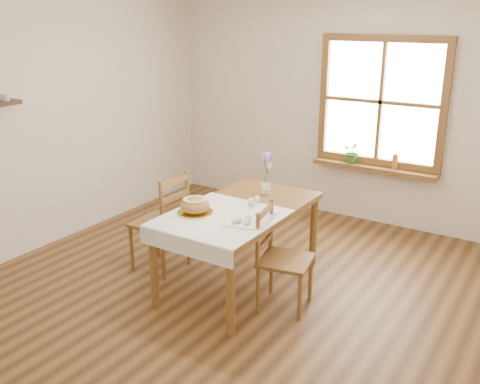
% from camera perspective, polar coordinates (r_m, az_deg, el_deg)
% --- Properties ---
extents(ground, '(5.00, 5.00, 0.00)m').
position_cam_1_polar(ground, '(4.86, -1.95, -11.07)').
color(ground, brown).
rests_on(ground, ground).
extents(room_walls, '(4.60, 5.10, 2.65)m').
position_cam_1_polar(room_walls, '(4.28, -2.20, 9.19)').
color(room_walls, beige).
rests_on(room_walls, ground).
extents(window, '(1.46, 0.08, 1.46)m').
position_cam_1_polar(window, '(6.31, 14.82, 9.28)').
color(window, olive).
rests_on(window, ground).
extents(window_sill, '(1.46, 0.20, 0.05)m').
position_cam_1_polar(window_sill, '(6.40, 14.07, 2.49)').
color(window_sill, olive).
rests_on(window_sill, ground).
extents(dining_table, '(0.90, 1.60, 0.75)m').
position_cam_1_polar(dining_table, '(4.80, 0.00, -2.66)').
color(dining_table, olive).
rests_on(dining_table, ground).
extents(table_linen, '(0.91, 0.99, 0.01)m').
position_cam_1_polar(table_linen, '(4.53, -2.08, -2.77)').
color(table_linen, silver).
rests_on(table_linen, dining_table).
extents(chair_left, '(0.49, 0.47, 0.98)m').
position_cam_1_polar(chair_left, '(5.24, -8.64, -3.08)').
color(chair_left, olive).
rests_on(chair_left, ground).
extents(chair_right, '(0.51, 0.50, 0.89)m').
position_cam_1_polar(chair_right, '(4.53, 4.88, -7.12)').
color(chair_right, olive).
rests_on(chair_right, ground).
extents(bread_plate, '(0.36, 0.36, 0.02)m').
position_cam_1_polar(bread_plate, '(4.63, -4.81, -2.19)').
color(bread_plate, white).
rests_on(bread_plate, table_linen).
extents(bread_loaf, '(0.26, 0.26, 0.14)m').
position_cam_1_polar(bread_loaf, '(4.60, -4.84, -1.28)').
color(bread_loaf, '#B0793E').
rests_on(bread_loaf, bread_plate).
extents(egg_napkin, '(0.35, 0.31, 0.01)m').
position_cam_1_polar(egg_napkin, '(4.40, 0.35, -3.27)').
color(egg_napkin, silver).
rests_on(egg_napkin, table_linen).
extents(eggs, '(0.27, 0.25, 0.05)m').
position_cam_1_polar(eggs, '(4.39, 0.35, -2.88)').
color(eggs, silver).
rests_on(eggs, egg_napkin).
extents(salt_shaker, '(0.06, 0.06, 0.10)m').
position_cam_1_polar(salt_shaker, '(4.71, 1.19, -1.21)').
color(salt_shaker, white).
rests_on(salt_shaker, table_linen).
extents(pepper_shaker, '(0.05, 0.05, 0.09)m').
position_cam_1_polar(pepper_shaker, '(4.80, 1.85, -0.89)').
color(pepper_shaker, white).
rests_on(pepper_shaker, table_linen).
extents(flower_vase, '(0.10, 0.10, 0.10)m').
position_cam_1_polar(flower_vase, '(5.13, 2.77, 0.32)').
color(flower_vase, white).
rests_on(flower_vase, dining_table).
extents(lavender_bouquet, '(0.16, 0.16, 0.30)m').
position_cam_1_polar(lavender_bouquet, '(5.07, 2.81, 2.45)').
color(lavender_bouquet, '#7E5DA4').
rests_on(lavender_bouquet, flower_vase).
extents(potted_plant, '(0.28, 0.30, 0.20)m').
position_cam_1_polar(potted_plant, '(6.46, 11.93, 3.95)').
color(potted_plant, '#356A2A').
rests_on(potted_plant, window_sill).
extents(amber_bottle, '(0.08, 0.08, 0.18)m').
position_cam_1_polar(amber_bottle, '(6.31, 16.22, 3.16)').
color(amber_bottle, '#A6621E').
rests_on(amber_bottle, window_sill).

